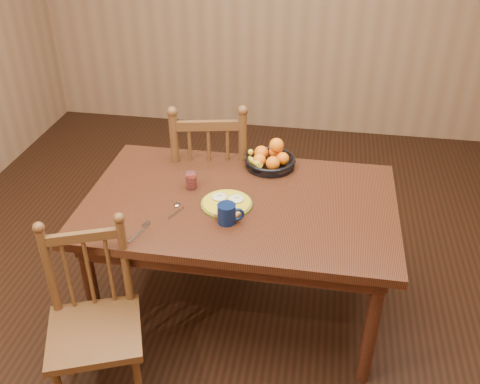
% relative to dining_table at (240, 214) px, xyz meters
% --- Properties ---
extents(room, '(4.52, 5.02, 2.72)m').
position_rel_dining_table_xyz_m(room, '(0.00, 0.00, 0.68)').
color(room, black).
rests_on(room, ground).
extents(dining_table, '(1.60, 1.00, 0.75)m').
position_rel_dining_table_xyz_m(dining_table, '(0.00, 0.00, 0.00)').
color(dining_table, black).
rests_on(dining_table, ground).
extents(chair_far, '(0.56, 0.55, 1.06)m').
position_rel_dining_table_xyz_m(chair_far, '(-0.28, 0.56, -0.15)').
color(chair_far, '#492D16').
rests_on(chair_far, ground).
extents(chair_near, '(0.53, 0.52, 0.91)m').
position_rel_dining_table_xyz_m(chair_near, '(-0.56, -0.67, -0.22)').
color(chair_near, '#492D16').
rests_on(chair_near, ground).
extents(breakfast_plate, '(0.26, 0.30, 0.04)m').
position_rel_dining_table_xyz_m(breakfast_plate, '(-0.06, -0.06, 0.10)').
color(breakfast_plate, '#59601E').
rests_on(breakfast_plate, dining_table).
extents(fork, '(0.06, 0.18, 0.00)m').
position_rel_dining_table_xyz_m(fork, '(-0.42, -0.35, 0.09)').
color(fork, silver).
rests_on(fork, dining_table).
extents(spoon, '(0.06, 0.15, 0.01)m').
position_rel_dining_table_xyz_m(spoon, '(-0.30, -0.12, 0.09)').
color(spoon, silver).
rests_on(spoon, dining_table).
extents(coffee_mug, '(0.13, 0.09, 0.10)m').
position_rel_dining_table_xyz_m(coffee_mug, '(-0.03, -0.20, 0.14)').
color(coffee_mug, '#091536').
rests_on(coffee_mug, dining_table).
extents(juice_glass, '(0.06, 0.06, 0.09)m').
position_rel_dining_table_xyz_m(juice_glass, '(-0.28, 0.08, 0.13)').
color(juice_glass, silver).
rests_on(juice_glass, dining_table).
extents(fruit_bowl, '(0.29, 0.29, 0.17)m').
position_rel_dining_table_xyz_m(fruit_bowl, '(0.11, 0.38, 0.13)').
color(fruit_bowl, black).
rests_on(fruit_bowl, dining_table).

